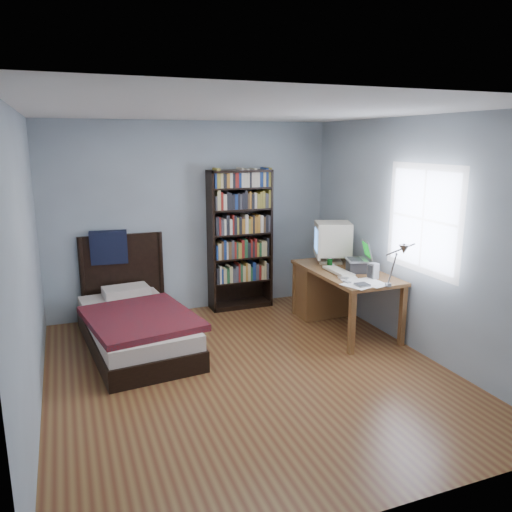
% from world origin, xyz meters
% --- Properties ---
extents(room, '(4.20, 4.24, 2.50)m').
position_xyz_m(room, '(0.03, -0.00, 1.25)').
color(room, '#5B2E1A').
rests_on(room, ground).
extents(desk, '(0.75, 1.49, 0.73)m').
position_xyz_m(desk, '(1.50, 1.10, 0.41)').
color(desk, brown).
rests_on(desk, floor).
extents(crt_monitor, '(0.59, 0.55, 0.52)m').
position_xyz_m(crt_monitor, '(1.55, 1.13, 1.03)').
color(crt_monitor, beige).
rests_on(crt_monitor, desk).
extents(laptop, '(0.37, 0.35, 0.36)m').
position_xyz_m(laptop, '(1.61, 0.61, 0.83)').
color(laptop, '#2D2D30').
rests_on(laptop, desk).
extents(desk_lamp, '(0.21, 0.46, 0.54)m').
position_xyz_m(desk_lamp, '(1.47, -0.37, 1.17)').
color(desk_lamp, '#99999E').
rests_on(desk_lamp, desk).
extents(keyboard, '(0.18, 0.46, 0.04)m').
position_xyz_m(keyboard, '(1.38, 0.65, 0.75)').
color(keyboard, beige).
rests_on(keyboard, desk).
extents(speaker, '(0.11, 0.11, 0.18)m').
position_xyz_m(speaker, '(1.60, 0.27, 0.82)').
color(speaker, gray).
rests_on(speaker, desk).
extents(soda_can, '(0.06, 0.06, 0.12)m').
position_xyz_m(soda_can, '(1.40, 0.90, 0.79)').
color(soda_can, '#073718').
rests_on(soda_can, desk).
extents(mouse, '(0.07, 0.12, 0.04)m').
position_xyz_m(mouse, '(1.46, 0.95, 0.75)').
color(mouse, silver).
rests_on(mouse, desk).
extents(phone_silver, '(0.10, 0.12, 0.02)m').
position_xyz_m(phone_silver, '(1.28, 0.38, 0.74)').
color(phone_silver, '#AFAFB4').
rests_on(phone_silver, desk).
extents(phone_grey, '(0.05, 0.10, 0.02)m').
position_xyz_m(phone_grey, '(1.24, 0.23, 0.74)').
color(phone_grey, gray).
rests_on(phone_grey, desk).
extents(external_drive, '(0.13, 0.13, 0.03)m').
position_xyz_m(external_drive, '(1.31, 0.05, 0.74)').
color(external_drive, gray).
rests_on(external_drive, desk).
extents(bookshelf, '(0.84, 0.30, 1.88)m').
position_xyz_m(bookshelf, '(0.61, 1.94, 0.94)').
color(bookshelf, black).
rests_on(bookshelf, floor).
extents(bed, '(1.24, 2.11, 1.16)m').
position_xyz_m(bed, '(-0.95, 1.14, 0.26)').
color(bed, black).
rests_on(bed, floor).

